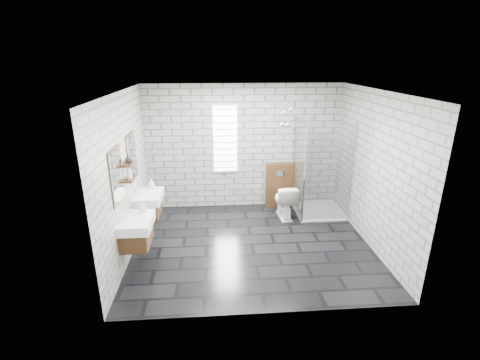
{
  "coord_description": "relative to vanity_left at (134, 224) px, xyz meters",
  "views": [
    {
      "loc": [
        -0.64,
        -5.51,
        3.2
      ],
      "look_at": [
        -0.19,
        0.35,
        1.12
      ],
      "focal_mm": 26.0,
      "sensor_mm": 36.0,
      "label": 1
    }
  ],
  "objects": [
    {
      "name": "toilet",
      "position": [
        2.71,
        1.67,
        -0.4
      ],
      "size": [
        0.46,
        0.74,
        0.72
      ],
      "primitive_type": "imported",
      "rotation": [
        0.0,
        0.0,
        3.22
      ],
      "color": "white",
      "rests_on": "floor"
    },
    {
      "name": "wall_back",
      "position": [
        1.91,
        2.36,
        0.59
      ],
      "size": [
        4.2,
        0.02,
        2.7
      ],
      "primitive_type": "cube",
      "color": "#9E9E99",
      "rests_on": "floor"
    },
    {
      "name": "shelf_lower",
      "position": [
        -0.12,
        0.5,
        0.56
      ],
      "size": [
        0.14,
        0.3,
        0.03
      ],
      "primitive_type": "cube",
      "color": "#452B15",
      "rests_on": "wall_left"
    },
    {
      "name": "shelf_upper",
      "position": [
        -0.12,
        0.5,
        0.82
      ],
      "size": [
        0.14,
        0.3,
        0.03
      ],
      "primitive_type": "cube",
      "color": "#452B15",
      "rests_on": "wall_left"
    },
    {
      "name": "wall_right",
      "position": [
        4.02,
        0.55,
        0.59
      ],
      "size": [
        0.02,
        3.6,
        2.7
      ],
      "primitive_type": "cube",
      "color": "#9E9E99",
      "rests_on": "floor"
    },
    {
      "name": "soap_bottle_c",
      "position": [
        -0.11,
        0.46,
        0.7
      ],
      "size": [
        0.11,
        0.11,
        0.24
      ],
      "primitive_type": "imported",
      "rotation": [
        0.0,
        0.0,
        0.28
      ],
      "color": "#B2B2B2",
      "rests_on": "shelf_lower"
    },
    {
      "name": "floor",
      "position": [
        1.91,
        0.55,
        -0.77
      ],
      "size": [
        4.2,
        3.6,
        0.02
      ],
      "primitive_type": "cube",
      "color": "black",
      "rests_on": "ground"
    },
    {
      "name": "flush_plate",
      "position": [
        2.71,
        2.14,
        0.04
      ],
      "size": [
        0.18,
        0.01,
        0.12
      ],
      "primitive_type": "cube",
      "color": "silver",
      "rests_on": "cistern_panel"
    },
    {
      "name": "shower_enclosure",
      "position": [
        3.41,
        1.73,
        -0.25
      ],
      "size": [
        1.0,
        1.0,
        2.03
      ],
      "color": "white",
      "rests_on": "floor"
    },
    {
      "name": "pendant_cluster",
      "position": [
        2.72,
        1.92,
        1.32
      ],
      "size": [
        0.25,
        0.2,
        0.83
      ],
      "color": "silver",
      "rests_on": "ceiling"
    },
    {
      "name": "vanity_right",
      "position": [
        0.0,
        1.05,
        0.0
      ],
      "size": [
        0.47,
        0.7,
        1.57
      ],
      "color": "#452B15",
      "rests_on": "wall_left"
    },
    {
      "name": "ceiling",
      "position": [
        1.91,
        0.55,
        1.95
      ],
      "size": [
        4.2,
        3.6,
        0.02
      ],
      "primitive_type": "cube",
      "color": "white",
      "rests_on": "wall_back"
    },
    {
      "name": "wall_left",
      "position": [
        -0.2,
        0.55,
        0.59
      ],
      "size": [
        0.02,
        3.6,
        2.7
      ],
      "primitive_type": "cube",
      "color": "#9E9E99",
      "rests_on": "floor"
    },
    {
      "name": "wall_front",
      "position": [
        1.91,
        -1.26,
        0.59
      ],
      "size": [
        4.2,
        0.02,
        2.7
      ],
      "primitive_type": "cube",
      "color": "#9E9E99",
      "rests_on": "floor"
    },
    {
      "name": "soap_bottle_b",
      "position": [
        0.06,
        1.33,
        0.18
      ],
      "size": [
        0.15,
        0.15,
        0.18
      ],
      "primitive_type": "imported",
      "rotation": [
        0.0,
        0.0,
        0.09
      ],
      "color": "#B2B2B2",
      "rests_on": "vanity_right"
    },
    {
      "name": "window",
      "position": [
        1.51,
        2.33,
        0.79
      ],
      "size": [
        0.56,
        0.05,
        1.48
      ],
      "color": "white",
      "rests_on": "wall_back"
    },
    {
      "name": "vase",
      "position": [
        -0.11,
        0.52,
        0.9
      ],
      "size": [
        0.14,
        0.14,
        0.12
      ],
      "primitive_type": "imported",
      "rotation": [
        0.0,
        0.0,
        0.37
      ],
      "color": "#B2B2B2",
      "rests_on": "shelf_upper"
    },
    {
      "name": "cistern_panel",
      "position": [
        2.71,
        2.25,
        -0.26
      ],
      "size": [
        0.6,
        0.2,
        1.0
      ],
      "primitive_type": "cube",
      "color": "#452B15",
      "rests_on": "floor"
    },
    {
      "name": "vanity_left",
      "position": [
        0.0,
        0.0,
        0.0
      ],
      "size": [
        0.47,
        0.7,
        1.57
      ],
      "color": "#452B15",
      "rests_on": "wall_left"
    },
    {
      "name": "soap_bottle_a",
      "position": [
        0.1,
        0.24,
        0.19
      ],
      "size": [
        0.11,
        0.11,
        0.19
      ],
      "primitive_type": "imported",
      "rotation": [
        0.0,
        0.0,
        0.42
      ],
      "color": "#B2B2B2",
      "rests_on": "vanity_left"
    }
  ]
}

